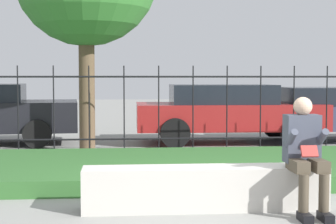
{
  "coord_description": "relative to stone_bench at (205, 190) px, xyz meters",
  "views": [
    {
      "loc": [
        -1.04,
        -6.28,
        1.53
      ],
      "look_at": [
        -0.38,
        1.49,
        1.02
      ],
      "focal_mm": 60.0,
      "sensor_mm": 36.0,
      "label": 1
    }
  ],
  "objects": [
    {
      "name": "grass_berm",
      "position": [
        0.08,
        2.28,
        -0.11
      ],
      "size": [
        9.78,
        3.16,
        0.22
      ],
      "color": "#33662D",
      "rests_on": "ground_plane"
    },
    {
      "name": "iron_fence",
      "position": [
        0.08,
        4.2,
        0.68
      ],
      "size": [
        7.78,
        0.03,
        1.72
      ],
      "color": "black",
      "rests_on": "ground_plane"
    },
    {
      "name": "stone_bench",
      "position": [
        0.0,
        0.0,
        0.0
      ],
      "size": [
        2.79,
        0.46,
        0.49
      ],
      "color": "beige",
      "rests_on": "ground_plane"
    },
    {
      "name": "person_seated_reader",
      "position": [
        1.07,
        -0.27,
        0.49
      ],
      "size": [
        0.42,
        0.73,
        1.29
      ],
      "color": "black",
      "rests_on": "ground_plane"
    },
    {
      "name": "ground_plane",
      "position": [
        0.08,
        0.0,
        -0.22
      ],
      "size": [
        60.0,
        60.0,
        0.0
      ],
      "primitive_type": "plane",
      "color": "gray"
    },
    {
      "name": "car_parked_center",
      "position": [
        1.46,
        6.26,
        0.5
      ],
      "size": [
        4.23,
        1.95,
        1.33
      ],
      "rotation": [
        0.0,
        0.0,
        -0.02
      ],
      "color": "maroon",
      "rests_on": "ground_plane"
    }
  ]
}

